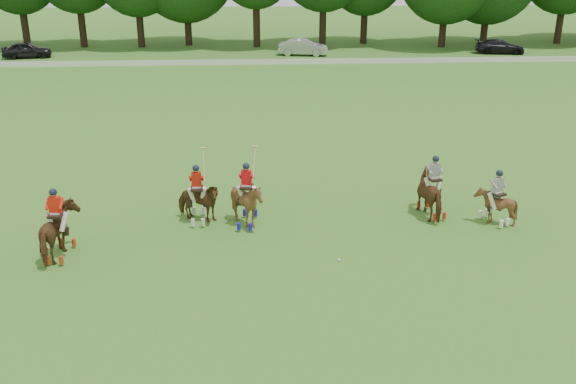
{
  "coord_description": "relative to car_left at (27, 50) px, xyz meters",
  "views": [
    {
      "loc": [
        -0.59,
        -17.7,
        10.04
      ],
      "look_at": [
        0.64,
        4.2,
        1.4
      ],
      "focal_mm": 40.0,
      "sensor_mm": 36.0,
      "label": 1
    }
  ],
  "objects": [
    {
      "name": "car_right",
      "position": [
        43.91,
        0.0,
        -0.07
      ],
      "size": [
        4.73,
        2.5,
        1.31
      ],
      "primitive_type": "imported",
      "rotation": [
        0.0,
        0.0,
        1.42
      ],
      "color": "black",
      "rests_on": "ground"
    },
    {
      "name": "polo_red_c",
      "position": [
        20.14,
        -38.06,
        0.18
      ],
      "size": [
        1.68,
        1.83,
        3.01
      ],
      "color": "#513015",
      "rests_on": "ground"
    },
    {
      "name": "polo_stripe_a",
      "position": [
        27.31,
        -37.55,
        0.18
      ],
      "size": [
        1.4,
        2.24,
        2.45
      ],
      "color": "#513015",
      "rests_on": "ground"
    },
    {
      "name": "polo_stripe_b",
      "position": [
        29.48,
        -38.43,
        0.03
      ],
      "size": [
        1.6,
        1.66,
        2.14
      ],
      "color": "#513015",
      "rests_on": "ground"
    },
    {
      "name": "polo_ball",
      "position": [
        23.23,
        -41.18,
        -0.68
      ],
      "size": [
        0.09,
        0.09,
        0.09
      ],
      "primitive_type": "sphere",
      "color": "white",
      "rests_on": "ground"
    },
    {
      "name": "car_left",
      "position": [
        0.0,
        0.0,
        0.0
      ],
      "size": [
        4.49,
        2.42,
        1.45
      ],
      "primitive_type": "imported",
      "rotation": [
        0.0,
        0.0,
        1.74
      ],
      "color": "black",
      "rests_on": "ground"
    },
    {
      "name": "ground",
      "position": [
        21.02,
        -42.5,
        -0.72
      ],
      "size": [
        180.0,
        180.0,
        0.0
      ],
      "primitive_type": "plane",
      "color": "#387321",
      "rests_on": "ground"
    },
    {
      "name": "polo_red_b",
      "position": [
        18.28,
        -37.64,
        0.09
      ],
      "size": [
        1.62,
        1.4,
        2.82
      ],
      "color": "#513015",
      "rests_on": "ground"
    },
    {
      "name": "boundary_rail",
      "position": [
        21.02,
        -4.5,
        -0.5
      ],
      "size": [
        120.0,
        0.1,
        0.44
      ],
      "primitive_type": "cube",
      "color": "white",
      "rests_on": "ground"
    },
    {
      "name": "car_mid",
      "position": [
        25.23,
        0.0,
        0.02
      ],
      "size": [
        4.72,
        2.33,
        1.49
      ],
      "primitive_type": "imported",
      "rotation": [
        0.0,
        0.0,
        1.4
      ],
      "color": "#ACACB2",
      "rests_on": "ground"
    },
    {
      "name": "polo_red_a",
      "position": [
        13.85,
        -40.33,
        0.19
      ],
      "size": [
        1.34,
        2.19,
        2.48
      ],
      "color": "#513015",
      "rests_on": "ground"
    }
  ]
}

